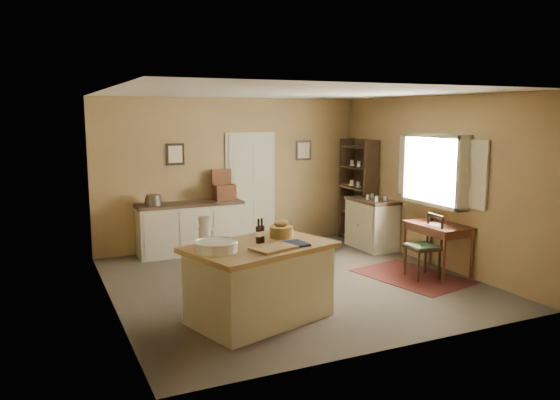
# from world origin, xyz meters

# --- Properties ---
(ground) EXTENTS (5.00, 5.00, 0.00)m
(ground) POSITION_xyz_m (0.00, 0.00, 0.00)
(ground) COLOR #50483D
(ground) RESTS_ON ground
(wall_back) EXTENTS (5.00, 0.10, 2.70)m
(wall_back) POSITION_xyz_m (0.00, 2.50, 1.35)
(wall_back) COLOR #987746
(wall_back) RESTS_ON ground
(wall_front) EXTENTS (5.00, 0.10, 2.70)m
(wall_front) POSITION_xyz_m (0.00, -2.50, 1.35)
(wall_front) COLOR #987746
(wall_front) RESTS_ON ground
(wall_left) EXTENTS (0.10, 5.00, 2.70)m
(wall_left) POSITION_xyz_m (-2.50, 0.00, 1.35)
(wall_left) COLOR #987746
(wall_left) RESTS_ON ground
(wall_right) EXTENTS (0.10, 5.00, 2.70)m
(wall_right) POSITION_xyz_m (2.50, 0.00, 1.35)
(wall_right) COLOR #987746
(wall_right) RESTS_ON ground
(ceiling) EXTENTS (5.00, 5.00, 0.00)m
(ceiling) POSITION_xyz_m (0.00, 0.00, 2.70)
(ceiling) COLOR silver
(ceiling) RESTS_ON wall_back
(door) EXTENTS (0.97, 0.06, 2.11)m
(door) POSITION_xyz_m (0.35, 2.47, 1.05)
(door) COLOR #B7B798
(door) RESTS_ON ground
(framed_prints) EXTENTS (2.82, 0.02, 0.38)m
(framed_prints) POSITION_xyz_m (0.20, 2.48, 1.72)
(framed_prints) COLOR black
(framed_prints) RESTS_ON ground
(window) EXTENTS (0.25, 1.99, 1.12)m
(window) POSITION_xyz_m (2.42, -0.20, 1.55)
(window) COLOR #B7B095
(window) RESTS_ON ground
(work_island) EXTENTS (1.88, 1.50, 1.20)m
(work_island) POSITION_xyz_m (-1.00, -1.17, 0.48)
(work_island) COLOR #B7B095
(work_island) RESTS_ON ground
(sideboard) EXTENTS (1.84, 0.52, 1.18)m
(sideboard) POSITION_xyz_m (-0.88, 2.20, 0.48)
(sideboard) COLOR #B7B095
(sideboard) RESTS_ON ground
(rug) EXTENTS (1.40, 1.79, 0.01)m
(rug) POSITION_xyz_m (1.75, -0.54, 0.00)
(rug) COLOR #501A19
(rug) RESTS_ON ground
(writing_desk) EXTENTS (0.60, 0.98, 0.82)m
(writing_desk) POSITION_xyz_m (2.20, -0.53, 0.67)
(writing_desk) COLOR #3C1D11
(writing_desk) RESTS_ON ground
(desk_chair) EXTENTS (0.47, 0.47, 0.93)m
(desk_chair) POSITION_xyz_m (1.85, -0.63, 0.46)
(desk_chair) COLOR black
(desk_chair) RESTS_ON ground
(right_cabinet) EXTENTS (0.57, 1.01, 0.99)m
(right_cabinet) POSITION_xyz_m (2.20, 1.22, 0.46)
(right_cabinet) COLOR #B7B095
(right_cabinet) RESTS_ON ground
(shelving_unit) EXTENTS (0.33, 0.87, 1.94)m
(shelving_unit) POSITION_xyz_m (2.35, 1.86, 0.97)
(shelving_unit) COLOR black
(shelving_unit) RESTS_ON ground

